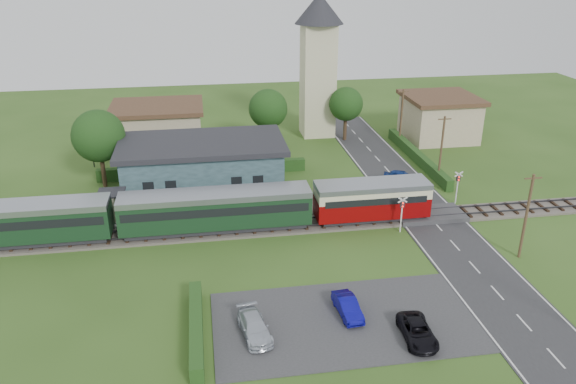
{
  "coord_description": "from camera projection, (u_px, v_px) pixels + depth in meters",
  "views": [
    {
      "loc": [
        -9.86,
        -41.21,
        22.27
      ],
      "look_at": [
        -2.65,
        4.0,
        2.46
      ],
      "focal_mm": 35.0,
      "sensor_mm": 36.0,
      "label": 1
    }
  ],
  "objects": [
    {
      "name": "hedge_roadside",
      "position": [
        417.0,
        156.0,
        63.93
      ],
      "size": [
        0.8,
        18.0,
        1.2
      ],
      "primitive_type": "cube",
      "color": "#193814",
      "rests_on": "ground"
    },
    {
      "name": "railway_track",
      "position": [
        321.0,
        223.0,
        49.39
      ],
      "size": [
        76.0,
        3.2,
        0.49
      ],
      "color": "#4C443D",
      "rests_on": "ground"
    },
    {
      "name": "streetlamp_east",
      "position": [
        401.0,
        110.0,
        73.2
      ],
      "size": [
        0.3,
        0.3,
        5.15
      ],
      "color": "#3F3F47",
      "rests_on": "ground"
    },
    {
      "name": "pedestrian_near",
      "position": [
        267.0,
        201.0,
        50.91
      ],
      "size": [
        0.64,
        0.43,
        1.72
      ],
      "primitive_type": "imported",
      "rotation": [
        0.0,
        0.0,
        3.16
      ],
      "color": "gray",
      "rests_on": "platform"
    },
    {
      "name": "crossing_deck",
      "position": [
        429.0,
        215.0,
        50.79
      ],
      "size": [
        6.2,
        3.4,
        0.45
      ],
      "primitive_type": "cube",
      "color": "#333335",
      "rests_on": "ground"
    },
    {
      "name": "station_building",
      "position": [
        203.0,
        167.0,
        55.07
      ],
      "size": [
        16.0,
        9.0,
        5.3
      ],
      "color": "#2C4245",
      "rests_on": "ground"
    },
    {
      "name": "train",
      "position": [
        178.0,
        212.0,
        46.79
      ],
      "size": [
        43.2,
        2.9,
        3.4
      ],
      "color": "#232328",
      "rests_on": "ground"
    },
    {
      "name": "equipment_hut",
      "position": [
        113.0,
        205.0,
        49.04
      ],
      "size": [
        2.3,
        2.3,
        2.55
      ],
      "color": "beige",
      "rests_on": "platform"
    },
    {
      "name": "house_west",
      "position": [
        158.0,
        127.0,
        67.0
      ],
      "size": [
        10.8,
        8.8,
        5.5
      ],
      "color": "tan",
      "rests_on": "ground"
    },
    {
      "name": "car_park",
      "position": [
        344.0,
        321.0,
        36.51
      ],
      "size": [
        17.0,
        9.0,
        0.08
      ],
      "primitive_type": "cube",
      "color": "#333335",
      "rests_on": "ground"
    },
    {
      "name": "car_park_dark",
      "position": [
        417.0,
        332.0,
        34.59
      ],
      "size": [
        2.0,
        3.99,
        1.08
      ],
      "primitive_type": "imported",
      "rotation": [
        0.0,
        0.0,
        -0.05
      ],
      "color": "black",
      "rests_on": "car_park"
    },
    {
      "name": "ground",
      "position": [
        326.0,
        235.0,
        47.62
      ],
      "size": [
        120.0,
        120.0,
        0.0
      ],
      "primitive_type": "plane",
      "color": "#2D4C19"
    },
    {
      "name": "house_east",
      "position": [
        439.0,
        117.0,
        71.15
      ],
      "size": [
        8.8,
        8.8,
        5.5
      ],
      "color": "tan",
      "rests_on": "ground"
    },
    {
      "name": "church_tower",
      "position": [
        318.0,
        55.0,
        69.66
      ],
      "size": [
        6.0,
        6.0,
        17.6
      ],
      "color": "beige",
      "rests_on": "ground"
    },
    {
      "name": "hedge_station",
      "position": [
        203.0,
        170.0,
        59.96
      ],
      "size": [
        22.0,
        0.8,
        1.3
      ],
      "primitive_type": "cube",
      "color": "#193814",
      "rests_on": "ground"
    },
    {
      "name": "tree_c",
      "position": [
        346.0,
        104.0,
        69.59
      ],
      "size": [
        4.2,
        4.2,
        6.78
      ],
      "color": "#332316",
      "rests_on": "ground"
    },
    {
      "name": "utility_pole_d",
      "position": [
        401.0,
        117.0,
        68.17
      ],
      "size": [
        1.4,
        0.22,
        7.0
      ],
      "color": "#473321",
      "rests_on": "ground"
    },
    {
      "name": "streetlamp_west",
      "position": [
        91.0,
        141.0,
        61.36
      ],
      "size": [
        0.3,
        0.3,
        5.15
      ],
      "color": "#3F3F47",
      "rests_on": "ground"
    },
    {
      "name": "pedestrian_far",
      "position": [
        119.0,
        212.0,
        48.55
      ],
      "size": [
        0.77,
        0.96,
        1.88
      ],
      "primitive_type": "imported",
      "rotation": [
        0.0,
        0.0,
        1.51
      ],
      "color": "gray",
      "rests_on": "platform"
    },
    {
      "name": "car_on_road",
      "position": [
        401.0,
        176.0,
        58.1
      ],
      "size": [
        3.94,
        2.73,
        1.25
      ],
      "primitive_type": "imported",
      "rotation": [
        0.0,
        0.0,
        1.19
      ],
      "color": "navy",
      "rests_on": "road"
    },
    {
      "name": "tree_b",
      "position": [
        268.0,
        109.0,
        66.18
      ],
      "size": [
        4.6,
        4.6,
        7.34
      ],
      "color": "#332316",
      "rests_on": "ground"
    },
    {
      "name": "crossing_signal_far",
      "position": [
        458.0,
        183.0,
        52.72
      ],
      "size": [
        0.84,
        0.28,
        3.28
      ],
      "color": "silver",
      "rests_on": "ground"
    },
    {
      "name": "platform",
      "position": [
        206.0,
        214.0,
        50.8
      ],
      "size": [
        30.0,
        3.0,
        0.45
      ],
      "primitive_type": "cube",
      "color": "gray",
      "rests_on": "ground"
    },
    {
      "name": "hedge_carpark",
      "position": [
        196.0,
        328.0,
        34.91
      ],
      "size": [
        0.8,
        9.0,
        1.2
      ],
      "primitive_type": "cube",
      "color": "#193814",
      "rests_on": "ground"
    },
    {
      "name": "car_park_blue",
      "position": [
        348.0,
        307.0,
        36.94
      ],
      "size": [
        1.51,
        3.56,
        1.14
      ],
      "primitive_type": "imported",
      "rotation": [
        0.0,
        0.0,
        0.09
      ],
      "color": "#0A097C",
      "rests_on": "car_park"
    },
    {
      "name": "utility_pole_b",
      "position": [
        526.0,
        215.0,
        42.79
      ],
      "size": [
        1.4,
        0.22,
        7.0
      ],
      "color": "#473321",
      "rests_on": "ground"
    },
    {
      "name": "crossing_signal_near",
      "position": [
        402.0,
        209.0,
        47.32
      ],
      "size": [
        0.84,
        0.28,
        3.28
      ],
      "color": "silver",
      "rests_on": "ground"
    },
    {
      "name": "tree_a",
      "position": [
        98.0,
        136.0,
        55.28
      ],
      "size": [
        5.2,
        5.2,
        8.0
      ],
      "color": "#332316",
      "rests_on": "ground"
    },
    {
      "name": "utility_pole_c",
      "position": [
        441.0,
        148.0,
        57.29
      ],
      "size": [
        1.4,
        0.22,
        7.0
      ],
      "color": "#473321",
      "rests_on": "ground"
    },
    {
      "name": "road",
      "position": [
        438.0,
        226.0,
        49.05
      ],
      "size": [
        6.0,
        70.0,
        0.05
      ],
      "primitive_type": "cube",
      "color": "#28282B",
      "rests_on": "ground"
    },
    {
      "name": "car_park_silver",
      "position": [
        254.0,
        327.0,
        34.96
      ],
      "size": [
        2.23,
        4.17,
        1.15
      ],
      "primitive_type": "imported",
      "rotation": [
        0.0,
        0.0,
        0.16
      ],
      "color": "#B6BCC7",
      "rests_on": "car_park"
    }
  ]
}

